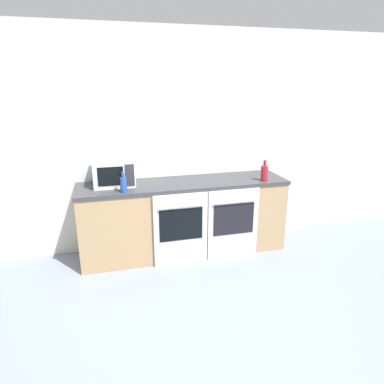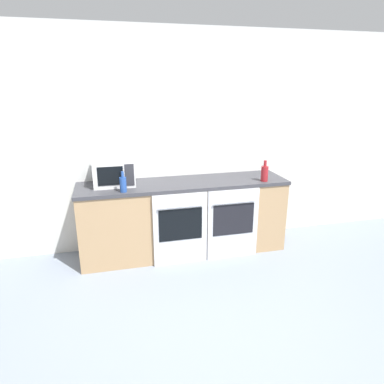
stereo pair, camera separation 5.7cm
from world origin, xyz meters
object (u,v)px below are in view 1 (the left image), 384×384
(bottle_red, at_px, (264,173))
(bottle_blue, at_px, (123,184))
(oven_left, at_px, (181,229))
(microwave, at_px, (114,172))
(oven_right, at_px, (233,224))

(bottle_red, height_order, bottle_blue, bottle_red)
(oven_left, height_order, bottle_blue, bottle_blue)
(microwave, relative_size, bottle_blue, 2.02)
(oven_left, xyz_separation_m, bottle_blue, (-0.59, 0.08, 0.54))
(bottle_red, distance_m, bottle_blue, 1.63)
(oven_right, height_order, microwave, microwave)
(oven_left, relative_size, bottle_blue, 3.79)
(oven_left, relative_size, bottle_red, 3.40)
(oven_right, distance_m, bottle_blue, 1.33)
(microwave, bearing_deg, oven_left, -28.75)
(microwave, distance_m, bottle_red, 1.73)
(microwave, xyz_separation_m, bottle_red, (1.71, -0.26, -0.05))
(oven_right, relative_size, bottle_blue, 3.79)
(oven_left, distance_m, oven_right, 0.62)
(bottle_blue, bearing_deg, oven_right, -3.95)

